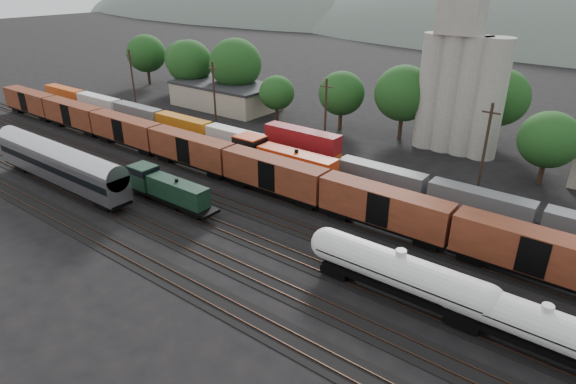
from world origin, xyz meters
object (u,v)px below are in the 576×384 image
Objects in this scene: tank_car_a at (399,272)px; grain_silo at (461,81)px; green_locomotive at (163,187)px; passenger_coach at (59,163)px; orange_locomotive at (277,160)px.

grain_silo reaches higher than tank_car_a.
green_locomotive is 15.57m from passenger_coach.
tank_car_a is 46.36m from passenger_coach.
green_locomotive is 0.77× the size of orange_locomotive.
green_locomotive is at bearing 18.80° from passenger_coach.
orange_locomotive is 0.68× the size of grain_silo.
orange_locomotive is at bearing 68.36° from green_locomotive.
green_locomotive is at bearing -111.64° from orange_locomotive.
grain_silo reaches higher than passenger_coach.
tank_car_a is 29.54m from orange_locomotive.
orange_locomotive is (20.64, 20.00, -0.86)m from passenger_coach.
orange_locomotive is at bearing 44.10° from passenger_coach.
tank_car_a is at bearing -76.12° from grain_silo.
passenger_coach is at bearing -128.01° from grain_silo.
green_locomotive is 16.14m from orange_locomotive.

